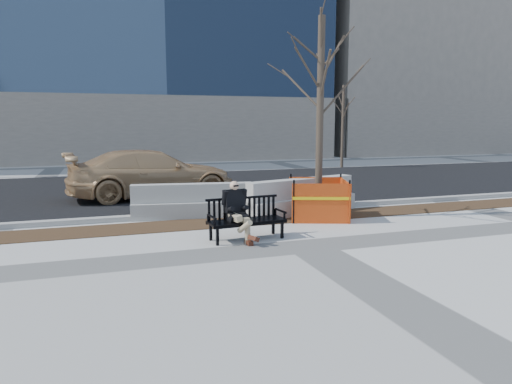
# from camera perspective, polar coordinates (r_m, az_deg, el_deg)

# --- Properties ---
(ground) EXTENTS (120.00, 120.00, 0.00)m
(ground) POSITION_cam_1_polar(r_m,az_deg,el_deg) (9.13, 6.41, -6.65)
(ground) COLOR beige
(ground) RESTS_ON ground
(mulch_strip) EXTENTS (40.00, 1.20, 0.02)m
(mulch_strip) POSITION_cam_1_polar(r_m,az_deg,el_deg) (11.47, 0.99, -3.42)
(mulch_strip) COLOR #47301C
(mulch_strip) RESTS_ON ground
(asphalt_street) EXTENTS (60.00, 10.40, 0.01)m
(asphalt_street) POSITION_cam_1_polar(r_m,az_deg,el_deg) (17.36, -5.77, 0.64)
(asphalt_street) COLOR black
(asphalt_street) RESTS_ON ground
(curb) EXTENTS (60.00, 0.25, 0.12)m
(curb) POSITION_cam_1_polar(r_m,az_deg,el_deg) (12.34, -0.47, -2.30)
(curb) COLOR #9E9B93
(curb) RESTS_ON ground
(building_right) EXTENTS (20.00, 12.00, 25.00)m
(building_right) POSITION_cam_1_polar(r_m,az_deg,el_deg) (43.80, 19.72, 21.46)
(building_right) COLOR gray
(building_right) RESTS_ON ground
(bench) EXTENTS (1.68, 0.73, 0.87)m
(bench) POSITION_cam_1_polar(r_m,az_deg,el_deg) (9.58, -1.15, -5.87)
(bench) COLOR black
(bench) RESTS_ON ground
(seated_man) EXTENTS (0.59, 0.90, 1.20)m
(seated_man) POSITION_cam_1_polar(r_m,az_deg,el_deg) (9.54, -2.47, -5.94)
(seated_man) COLOR black
(seated_man) RESTS_ON ground
(tree_fence) EXTENTS (2.69, 2.69, 5.26)m
(tree_fence) POSITION_cam_1_polar(r_m,az_deg,el_deg) (11.78, 7.66, -3.21)
(tree_fence) COLOR #FF5B1A
(tree_fence) RESTS_ON ground
(sedan) EXTENTS (5.50, 2.79, 1.53)m
(sedan) POSITION_cam_1_polar(r_m,az_deg,el_deg) (15.29, -12.60, -0.62)
(sedan) COLOR tan
(sedan) RESTS_ON ground
(jersey_barrier_left) EXTENTS (3.10, 1.04, 0.87)m
(jersey_barrier_left) POSITION_cam_1_polar(r_m,az_deg,el_deg) (11.88, -7.78, -3.10)
(jersey_barrier_left) COLOR #A3A199
(jersey_barrier_left) RESTS_ON ground
(jersey_barrier_right) EXTENTS (3.35, 1.52, 0.94)m
(jersey_barrier_right) POSITION_cam_1_polar(r_m,az_deg,el_deg) (12.31, 5.62, -2.65)
(jersey_barrier_right) COLOR #ACAAA1
(jersey_barrier_right) RESTS_ON ground
(far_tree_right) EXTENTS (2.06, 2.06, 4.69)m
(far_tree_right) POSITION_cam_1_polar(r_m,az_deg,el_deg) (25.19, 10.54, 3.00)
(far_tree_right) COLOR brown
(far_tree_right) RESTS_ON ground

